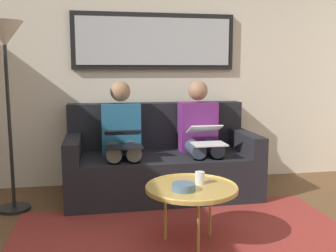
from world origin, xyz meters
The scene contains 12 objects.
wall_rear centered at (0.00, -2.60, 1.30)m, with size 6.00×0.12×2.60m, color beige.
area_rug centered at (0.00, -0.85, 0.00)m, with size 2.60×1.80×0.01m, color maroon.
couch centered at (0.00, -2.12, 0.31)m, with size 1.86×0.90×0.90m.
framed_mirror centered at (0.00, -2.51, 1.55)m, with size 1.75×0.05×0.60m.
coffee_table centered at (-0.02, -0.90, 0.42)m, with size 0.66×0.66×0.44m.
cup centered at (-0.10, -0.95, 0.48)m, with size 0.07×0.07×0.09m, color silver.
bowl centered at (0.05, -0.82, 0.46)m, with size 0.16×0.16×0.05m, color slate.
person_left centered at (-0.39, -2.05, 0.61)m, with size 0.38×0.58×1.14m.
laptop_white centered at (-0.39, -1.82, 0.63)m, with size 0.31×0.40×0.17m.
person_right centered at (0.39, -2.05, 0.61)m, with size 0.38×0.58×1.14m.
laptop_black centered at (0.39, -1.81, 0.63)m, with size 0.33×0.35×0.15m.
standing_lamp centered at (1.38, -1.85, 1.37)m, with size 0.32×0.32×1.66m.
Camera 1 is at (0.62, 1.67, 1.25)m, focal length 41.27 mm.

